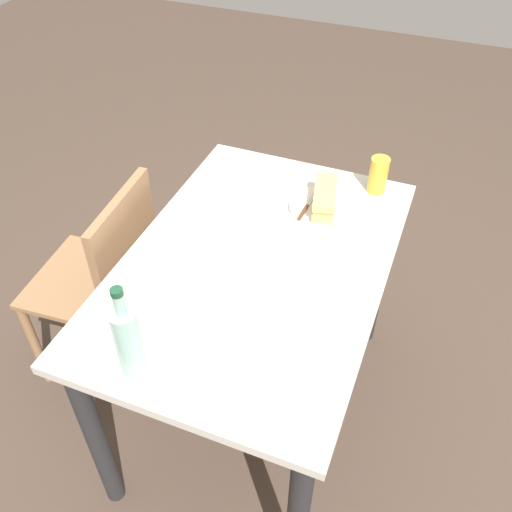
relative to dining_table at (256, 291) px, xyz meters
name	(u,v)px	position (x,y,z in m)	size (l,w,h in m)	color
ground_plane	(256,404)	(0.00, 0.00, -0.63)	(8.00, 8.00, 0.00)	#47382D
dining_table	(256,291)	(0.00, 0.00, 0.00)	(1.12, 0.75, 0.76)	beige
chair_far	(108,277)	(0.01, 0.57, -0.15)	(0.43, 0.43, 0.85)	#936B47
plate_near	(324,208)	(0.31, -0.12, 0.13)	(0.23, 0.23, 0.01)	silver
baguette_sandwich_near	(325,198)	(0.31, -0.12, 0.18)	(0.20, 0.11, 0.07)	tan
knife_near	(307,206)	(0.29, -0.07, 0.15)	(0.18, 0.02, 0.01)	silver
water_bottle	(129,342)	(-0.47, 0.13, 0.24)	(0.06, 0.06, 0.29)	#99C6B7
beer_glass	(378,175)	(0.48, -0.25, 0.19)	(0.06, 0.06, 0.13)	gold
olive_bowl	(118,298)	(-0.29, 0.29, 0.14)	(0.11, 0.11, 0.03)	silver
paper_napkin	(198,210)	(0.16, 0.27, 0.13)	(0.14, 0.14, 0.00)	white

